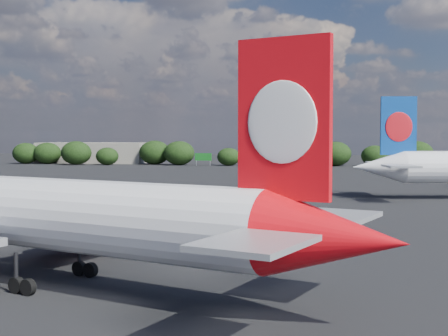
# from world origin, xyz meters

# --- Properties ---
(ground) EXTENTS (500.00, 500.00, 0.00)m
(ground) POSITION_xyz_m (0.00, 60.00, 0.00)
(ground) COLOR black
(ground) RESTS_ON ground
(qantas_airliner) EXTENTS (48.60, 46.73, 16.38)m
(qantas_airliner) POSITION_xyz_m (4.59, 1.44, 4.99)
(qantas_airliner) COLOR white
(qantas_airliner) RESTS_ON ground
(terminal_building) EXTENTS (42.00, 16.00, 8.00)m
(terminal_building) POSITION_xyz_m (-65.00, 192.00, 4.00)
(terminal_building) COLOR gray
(terminal_building) RESTS_ON ground
(highway_sign) EXTENTS (6.00, 0.30, 4.50)m
(highway_sign) POSITION_xyz_m (-18.00, 176.00, 3.13)
(highway_sign) COLOR #13601B
(highway_sign) RESTS_ON ground
(billboard_yellow) EXTENTS (5.00, 0.30, 5.50)m
(billboard_yellow) POSITION_xyz_m (12.00, 182.00, 3.87)
(billboard_yellow) COLOR yellow
(billboard_yellow) RESTS_ON ground
(horizon_treeline) EXTENTS (205.75, 16.62, 8.91)m
(horizon_treeline) POSITION_xyz_m (0.61, 180.63, 4.04)
(horizon_treeline) COLOR black
(horizon_treeline) RESTS_ON ground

